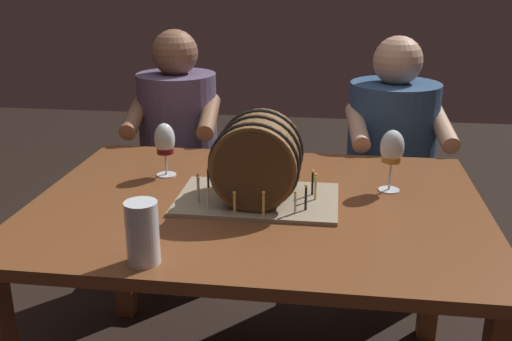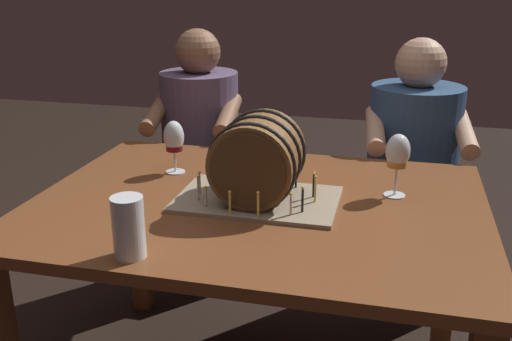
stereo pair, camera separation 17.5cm
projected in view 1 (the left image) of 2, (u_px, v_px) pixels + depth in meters
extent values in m
cube|color=brown|center=(257.00, 206.00, 1.80)|extent=(1.36, 1.01, 0.03)
cube|color=brown|center=(122.00, 239.00, 2.42)|extent=(0.07, 0.07, 0.70)
cube|color=brown|center=(433.00, 259.00, 2.26)|extent=(0.07, 0.07, 0.70)
cube|color=gray|center=(256.00, 200.00, 1.79)|extent=(0.49, 0.31, 0.01)
cylinder|color=brown|center=(256.00, 159.00, 1.74)|extent=(0.25, 0.24, 0.25)
cylinder|color=#46301B|center=(250.00, 172.00, 1.63)|extent=(0.22, 0.00, 0.22)
cylinder|color=#46301B|center=(261.00, 147.00, 1.85)|extent=(0.22, 0.00, 0.22)
torus|color=black|center=(252.00, 167.00, 1.67)|extent=(0.27, 0.01, 0.27)
torus|color=black|center=(256.00, 159.00, 1.74)|extent=(0.27, 0.01, 0.27)
torus|color=black|center=(260.00, 151.00, 1.82)|extent=(0.27, 0.01, 0.27)
cylinder|color=#EAD666|center=(315.00, 188.00, 1.76)|extent=(0.01, 0.01, 0.07)
sphere|color=#F9C64C|center=(316.00, 175.00, 1.75)|extent=(0.01, 0.01, 0.01)
cylinder|color=black|center=(312.00, 184.00, 1.80)|extent=(0.01, 0.01, 0.07)
sphere|color=#F9C64C|center=(313.00, 171.00, 1.78)|extent=(0.01, 0.01, 0.01)
cylinder|color=black|center=(292.00, 178.00, 1.87)|extent=(0.01, 0.01, 0.06)
sphere|color=#F9C64C|center=(293.00, 168.00, 1.86)|extent=(0.01, 0.01, 0.01)
cylinder|color=black|center=(274.00, 174.00, 1.90)|extent=(0.01, 0.01, 0.06)
sphere|color=#F9C64C|center=(274.00, 163.00, 1.89)|extent=(0.01, 0.01, 0.01)
cylinder|color=black|center=(251.00, 172.00, 1.91)|extent=(0.01, 0.01, 0.07)
sphere|color=#F9C64C|center=(251.00, 160.00, 1.89)|extent=(0.01, 0.01, 0.01)
cylinder|color=#EAD666|center=(229.00, 175.00, 1.90)|extent=(0.01, 0.01, 0.06)
sphere|color=#F9C64C|center=(229.00, 165.00, 1.88)|extent=(0.01, 0.01, 0.01)
cylinder|color=black|center=(208.00, 179.00, 1.85)|extent=(0.01, 0.01, 0.06)
sphere|color=#F9C64C|center=(208.00, 168.00, 1.84)|extent=(0.01, 0.01, 0.01)
cylinder|color=silver|center=(198.00, 186.00, 1.80)|extent=(0.01, 0.01, 0.06)
sphere|color=#F9C64C|center=(198.00, 175.00, 1.78)|extent=(0.01, 0.01, 0.01)
cylinder|color=silver|center=(199.00, 191.00, 1.74)|extent=(0.01, 0.01, 0.07)
sphere|color=#F9C64C|center=(198.00, 179.00, 1.73)|extent=(0.01, 0.01, 0.01)
cylinder|color=silver|center=(208.00, 200.00, 1.70)|extent=(0.01, 0.01, 0.05)
sphere|color=#F9C64C|center=(208.00, 189.00, 1.69)|extent=(0.01, 0.01, 0.01)
cylinder|color=#EAD666|center=(235.00, 205.00, 1.65)|extent=(0.01, 0.01, 0.06)
sphere|color=#F9C64C|center=(234.00, 193.00, 1.64)|extent=(0.01, 0.01, 0.01)
cylinder|color=#EAD666|center=(263.00, 206.00, 1.64)|extent=(0.01, 0.01, 0.07)
sphere|color=#F9C64C|center=(263.00, 193.00, 1.63)|extent=(0.01, 0.01, 0.01)
cylinder|color=silver|center=(295.00, 204.00, 1.66)|extent=(0.01, 0.01, 0.06)
sphere|color=#F9C64C|center=(295.00, 193.00, 1.65)|extent=(0.01, 0.01, 0.01)
cylinder|color=black|center=(306.00, 199.00, 1.69)|extent=(0.01, 0.01, 0.07)
sphere|color=#F9C64C|center=(306.00, 186.00, 1.67)|extent=(0.01, 0.01, 0.01)
cylinder|color=white|center=(167.00, 175.00, 2.01)|extent=(0.07, 0.07, 0.00)
cylinder|color=white|center=(166.00, 164.00, 2.00)|extent=(0.01, 0.01, 0.07)
ellipsoid|color=white|center=(165.00, 139.00, 1.97)|extent=(0.07, 0.07, 0.11)
cylinder|color=maroon|center=(165.00, 148.00, 1.98)|extent=(0.06, 0.06, 0.04)
cylinder|color=white|center=(265.00, 168.00, 2.08)|extent=(0.07, 0.07, 0.00)
cylinder|color=white|center=(266.00, 158.00, 2.07)|extent=(0.01, 0.01, 0.07)
ellipsoid|color=white|center=(266.00, 133.00, 2.04)|extent=(0.08, 0.08, 0.11)
cylinder|color=pink|center=(266.00, 140.00, 2.05)|extent=(0.06, 0.06, 0.05)
cylinder|color=white|center=(389.00, 190.00, 1.87)|extent=(0.07, 0.07, 0.00)
cylinder|color=white|center=(390.00, 176.00, 1.86)|extent=(0.01, 0.01, 0.09)
ellipsoid|color=white|center=(392.00, 147.00, 1.83)|extent=(0.07, 0.07, 0.11)
cylinder|color=#C6842D|center=(392.00, 155.00, 1.84)|extent=(0.06, 0.06, 0.04)
cylinder|color=white|center=(142.00, 233.00, 1.40)|extent=(0.08, 0.08, 0.16)
cylinder|color=#C6842D|center=(143.00, 237.00, 1.40)|extent=(0.07, 0.07, 0.13)
cylinder|color=white|center=(141.00, 209.00, 1.38)|extent=(0.07, 0.07, 0.01)
cube|color=#372D40|center=(183.00, 231.00, 2.78)|extent=(0.34, 0.32, 0.45)
cylinder|color=#5B4C6B|center=(178.00, 132.00, 2.62)|extent=(0.38, 0.38, 0.52)
sphere|color=brown|center=(175.00, 53.00, 2.51)|extent=(0.20, 0.20, 0.20)
cylinder|color=brown|center=(209.00, 116.00, 2.45)|extent=(0.10, 0.31, 0.14)
cylinder|color=brown|center=(135.00, 116.00, 2.47)|extent=(0.10, 0.31, 0.14)
cube|color=#1B2D46|center=(384.00, 243.00, 2.66)|extent=(0.34, 0.32, 0.45)
cylinder|color=#2D4C75|center=(392.00, 142.00, 2.51)|extent=(0.41, 0.41, 0.51)
sphere|color=tan|center=(398.00, 61.00, 2.39)|extent=(0.20, 0.20, 0.20)
cylinder|color=tan|center=(442.00, 127.00, 2.34)|extent=(0.10, 0.31, 0.14)
cylinder|color=tan|center=(357.00, 126.00, 2.35)|extent=(0.10, 0.31, 0.14)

